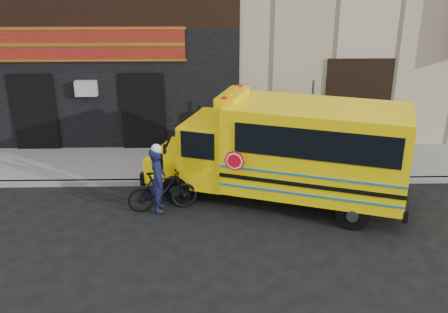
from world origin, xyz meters
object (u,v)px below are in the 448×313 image
at_px(sign_pole, 311,125).
at_px(bicycle, 163,191).
at_px(school_bus, 290,150).
at_px(cyclist, 158,181).

relative_size(sign_pole, bicycle, 1.62).
height_order(school_bus, cyclist, school_bus).
bearing_deg(cyclist, bicycle, -56.13).
bearing_deg(bicycle, school_bus, -95.29).
height_order(bicycle, cyclist, cyclist).
relative_size(school_bus, sign_pole, 2.46).
xyz_separation_m(school_bus, bicycle, (-3.33, -0.39, -0.96)).
xyz_separation_m(school_bus, sign_pole, (0.86, 1.78, 0.12)).
height_order(school_bus, sign_pole, sign_pole).
bearing_deg(school_bus, cyclist, -172.25).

